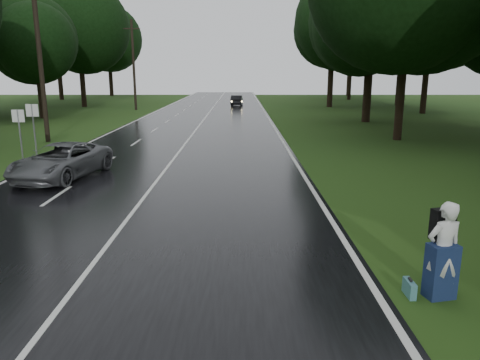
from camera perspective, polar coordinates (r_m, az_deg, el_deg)
The scene contains 16 objects.
ground at distance 8.54m, azimuth -23.10°, elevation -16.54°, with size 160.00×160.00×0.00m, color #244313.
road at distance 27.26m, azimuth -6.78°, elevation 4.70°, with size 12.00×140.00×0.04m, color black.
lane_center at distance 27.26m, azimuth -6.79°, elevation 4.76°, with size 0.12×140.00×0.01m, color silver.
grey_car at distance 19.14m, azimuth -21.63°, elevation 2.25°, with size 2.24×4.86×1.35m, color #55575B.
far_car at distance 57.72m, azimuth -0.40°, elevation 10.02°, with size 1.34×3.84×1.27m, color black.
hitchhiker at distance 9.21m, azimuth 24.22°, elevation -8.45°, with size 0.76×0.72×1.87m.
suitcase at distance 9.31m, azimuth 20.60°, elevation -12.68°, with size 0.12×0.43×0.30m, color teal.
utility_pole_mid at distance 30.00m, azimuth -23.05°, elevation 4.48°, with size 1.80×0.28×10.50m, color black, non-canonical shape.
utility_pole_far at distance 52.67m, azimuth -12.99°, elevation 8.62°, with size 1.80×0.28×9.69m, color black, non-canonical shape.
road_sign_a at distance 24.03m, azimuth -25.70°, elevation 2.24°, with size 0.58×0.10×2.42m, color white, non-canonical shape.
road_sign_b at distance 25.36m, azimuth -24.27°, elevation 2.91°, with size 0.62×0.10×2.58m, color white, non-canonical shape.
tree_left_e at distance 45.79m, azimuth -23.53°, elevation 7.18°, with size 7.66×7.66×11.97m, color black, non-canonical shape.
tree_left_f at distance 59.30m, azimuth -19.03°, elevation 8.74°, with size 10.06×10.06×15.71m, color black, non-canonical shape.
tree_right_d at distance 30.07m, azimuth 19.19°, elevation 4.83°, with size 10.03×10.03×15.67m, color black, non-canonical shape.
tree_right_e at distance 40.29m, azimuth 15.56°, elevation 7.09°, with size 9.26×9.26×14.47m, color black, non-canonical shape.
tree_right_f at distance 57.01m, azimuth 11.20°, elevation 9.05°, with size 10.75×10.75×16.80m, color black, non-canonical shape.
Camera 1 is at (3.21, -6.76, 4.12)m, focal length 33.80 mm.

